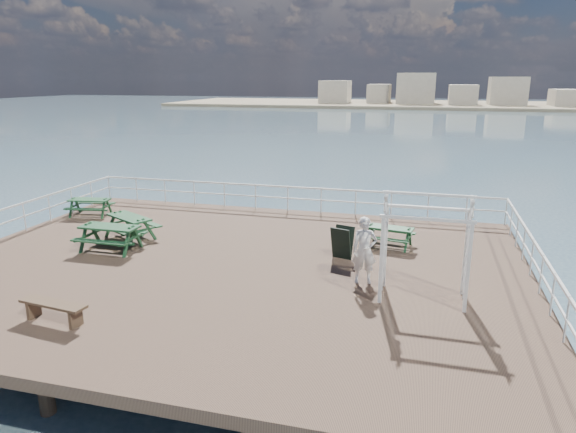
{
  "coord_description": "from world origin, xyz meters",
  "views": [
    {
      "loc": [
        5.65,
        -14.1,
        5.62
      ],
      "look_at": [
        1.32,
        1.97,
        1.1
      ],
      "focal_mm": 32.0,
      "sensor_mm": 36.0,
      "label": 1
    }
  ],
  "objects_px": {
    "picnic_table_d": "(110,233)",
    "flat_bench_near": "(53,307)",
    "picnic_table_c": "(389,232)",
    "picnic_table_b": "(129,222)",
    "trellis_arbor": "(425,253)",
    "picnic_table_a": "(90,203)",
    "person": "(364,250)"
  },
  "relations": [
    {
      "from": "picnic_table_a",
      "to": "trellis_arbor",
      "type": "xyz_separation_m",
      "value": [
        13.6,
        -5.01,
        0.74
      ]
    },
    {
      "from": "picnic_table_d",
      "to": "person",
      "type": "bearing_deg",
      "value": -4.4
    },
    {
      "from": "trellis_arbor",
      "to": "person",
      "type": "xyz_separation_m",
      "value": [
        -1.62,
        0.69,
        -0.31
      ]
    },
    {
      "from": "picnic_table_b",
      "to": "trellis_arbor",
      "type": "height_order",
      "value": "trellis_arbor"
    },
    {
      "from": "picnic_table_d",
      "to": "picnic_table_c",
      "type": "bearing_deg",
      "value": 17.38
    },
    {
      "from": "picnic_table_b",
      "to": "picnic_table_c",
      "type": "xyz_separation_m",
      "value": [
        9.11,
        1.51,
        -0.1
      ]
    },
    {
      "from": "picnic_table_c",
      "to": "flat_bench_near",
      "type": "relative_size",
      "value": 1.0
    },
    {
      "from": "picnic_table_b",
      "to": "picnic_table_d",
      "type": "relative_size",
      "value": 1.22
    },
    {
      "from": "picnic_table_d",
      "to": "flat_bench_near",
      "type": "xyz_separation_m",
      "value": [
        1.77,
        -4.99,
        -0.23
      ]
    },
    {
      "from": "picnic_table_a",
      "to": "person",
      "type": "height_order",
      "value": "person"
    },
    {
      "from": "picnic_table_a",
      "to": "trellis_arbor",
      "type": "distance_m",
      "value": 14.51
    },
    {
      "from": "picnic_table_a",
      "to": "flat_bench_near",
      "type": "xyz_separation_m",
      "value": [
        5.2,
        -8.69,
        -0.14
      ]
    },
    {
      "from": "picnic_table_b",
      "to": "trellis_arbor",
      "type": "relative_size",
      "value": 0.85
    },
    {
      "from": "flat_bench_near",
      "to": "picnic_table_b",
      "type": "bearing_deg",
      "value": 113.45
    },
    {
      "from": "picnic_table_a",
      "to": "picnic_table_b",
      "type": "relative_size",
      "value": 0.78
    },
    {
      "from": "picnic_table_b",
      "to": "person",
      "type": "height_order",
      "value": "person"
    },
    {
      "from": "picnic_table_c",
      "to": "picnic_table_d",
      "type": "height_order",
      "value": "picnic_table_d"
    },
    {
      "from": "picnic_table_d",
      "to": "flat_bench_near",
      "type": "relative_size",
      "value": 1.1
    },
    {
      "from": "picnic_table_c",
      "to": "picnic_table_d",
      "type": "bearing_deg",
      "value": -152.2
    },
    {
      "from": "flat_bench_near",
      "to": "trellis_arbor",
      "type": "height_order",
      "value": "trellis_arbor"
    },
    {
      "from": "picnic_table_c",
      "to": "picnic_table_d",
      "type": "distance_m",
      "value": 9.45
    },
    {
      "from": "picnic_table_d",
      "to": "person",
      "type": "xyz_separation_m",
      "value": [
        8.55,
        -0.62,
        0.34
      ]
    },
    {
      "from": "picnic_table_b",
      "to": "picnic_table_d",
      "type": "height_order",
      "value": "picnic_table_d"
    },
    {
      "from": "trellis_arbor",
      "to": "person",
      "type": "relative_size",
      "value": 1.49
    },
    {
      "from": "picnic_table_b",
      "to": "person",
      "type": "xyz_separation_m",
      "value": [
        8.65,
        -1.97,
        0.36
      ]
    },
    {
      "from": "trellis_arbor",
      "to": "person",
      "type": "distance_m",
      "value": 1.78
    },
    {
      "from": "picnic_table_a",
      "to": "flat_bench_near",
      "type": "distance_m",
      "value": 10.13
    },
    {
      "from": "picnic_table_a",
      "to": "picnic_table_d",
      "type": "xyz_separation_m",
      "value": [
        3.43,
        -3.7,
        0.09
      ]
    },
    {
      "from": "picnic_table_d",
      "to": "flat_bench_near",
      "type": "distance_m",
      "value": 5.3
    },
    {
      "from": "flat_bench_near",
      "to": "trellis_arbor",
      "type": "xyz_separation_m",
      "value": [
        8.4,
        3.68,
        0.88
      ]
    },
    {
      "from": "person",
      "to": "trellis_arbor",
      "type": "bearing_deg",
      "value": -34.92
    },
    {
      "from": "picnic_table_b",
      "to": "flat_bench_near",
      "type": "height_order",
      "value": "picnic_table_b"
    }
  ]
}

